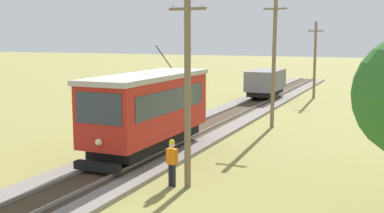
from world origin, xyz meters
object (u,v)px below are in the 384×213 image
at_px(utility_pole_near_tram, 188,85).
at_px(second_worker, 172,161).
at_px(freight_car, 266,82).
at_px(utility_pole_mid, 274,59).
at_px(red_tram, 149,109).
at_px(utility_pole_far, 315,59).

height_order(utility_pole_near_tram, second_worker, utility_pole_near_tram).
height_order(freight_car, utility_pole_mid, utility_pole_mid).
height_order(red_tram, utility_pole_far, utility_pole_far).
bearing_deg(second_worker, utility_pole_mid, -170.72).
xyz_separation_m(red_tram, utility_pole_near_tram, (3.62, -3.65, 1.59)).
bearing_deg(freight_car, utility_pole_mid, -73.16).
xyz_separation_m(freight_car, utility_pole_near_tram, (3.63, -24.70, 2.22)).
relative_size(freight_car, utility_pole_near_tram, 0.71).
bearing_deg(utility_pole_near_tram, freight_car, 98.35).
distance_m(red_tram, utility_pole_mid, 9.96).
height_order(freight_car, utility_pole_near_tram, utility_pole_near_tram).
distance_m(utility_pole_near_tram, utility_pole_mid, 12.72).
bearing_deg(utility_pole_mid, utility_pole_far, 90.00).
bearing_deg(utility_pole_near_tram, second_worker, -162.36).
bearing_deg(red_tram, utility_pole_mid, 68.22).
relative_size(red_tram, second_worker, 4.79).
distance_m(red_tram, second_worker, 5.05).
bearing_deg(red_tram, freight_car, 90.01).
height_order(red_tram, utility_pole_mid, utility_pole_mid).
xyz_separation_m(freight_car, utility_pole_far, (3.63, 3.14, 1.95)).
xyz_separation_m(red_tram, second_worker, (3.07, -3.83, -1.21)).
relative_size(red_tram, utility_pole_near_tram, 1.16).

